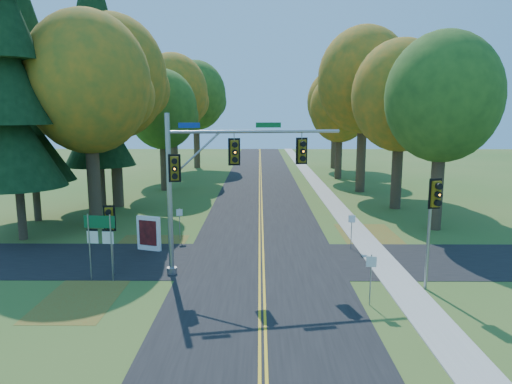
{
  "coord_description": "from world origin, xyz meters",
  "views": [
    {
      "loc": [
        -0.12,
        -20.81,
        7.5
      ],
      "look_at": [
        -0.3,
        4.48,
        3.2
      ],
      "focal_mm": 32.0,
      "sensor_mm": 36.0,
      "label": 1
    }
  ],
  "objects_px": {
    "traffic_mast": "(214,172)",
    "route_sign_cluster": "(100,234)",
    "info_kiosk": "(149,234)",
    "east_signal_pole": "(433,206)"
  },
  "relations": [
    {
      "from": "traffic_mast",
      "to": "east_signal_pole",
      "type": "bearing_deg",
      "value": -23.95
    },
    {
      "from": "traffic_mast",
      "to": "route_sign_cluster",
      "type": "xyz_separation_m",
      "value": [
        -5.08,
        -1.15,
        -2.69
      ]
    },
    {
      "from": "traffic_mast",
      "to": "info_kiosk",
      "type": "height_order",
      "value": "traffic_mast"
    },
    {
      "from": "traffic_mast",
      "to": "route_sign_cluster",
      "type": "distance_m",
      "value": 5.86
    },
    {
      "from": "east_signal_pole",
      "to": "info_kiosk",
      "type": "height_order",
      "value": "east_signal_pole"
    },
    {
      "from": "info_kiosk",
      "to": "east_signal_pole",
      "type": "bearing_deg",
      "value": -4.72
    },
    {
      "from": "traffic_mast",
      "to": "info_kiosk",
      "type": "xyz_separation_m",
      "value": [
        -4.03,
        3.5,
        -3.91
      ]
    },
    {
      "from": "traffic_mast",
      "to": "route_sign_cluster",
      "type": "relative_size",
      "value": 2.66
    },
    {
      "from": "route_sign_cluster",
      "to": "traffic_mast",
      "type": "bearing_deg",
      "value": 18.68
    },
    {
      "from": "east_signal_pole",
      "to": "info_kiosk",
      "type": "relative_size",
      "value": 2.52
    }
  ]
}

